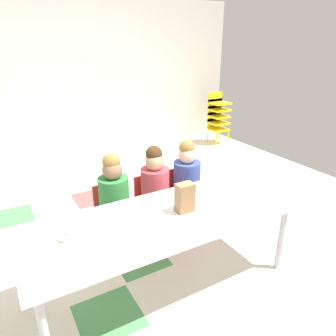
% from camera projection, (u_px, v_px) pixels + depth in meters
% --- Properties ---
extents(ground_plane, '(6.26, 5.00, 0.02)m').
position_uv_depth(ground_plane, '(121.00, 235.00, 3.12)').
color(ground_plane, silver).
extents(back_wall, '(6.26, 0.10, 2.43)m').
position_uv_depth(back_wall, '(52.00, 82.00, 4.68)').
color(back_wall, beige).
rests_on(back_wall, ground_plane).
extents(craft_table, '(1.99, 0.76, 0.60)m').
position_uv_depth(craft_table, '(163.00, 222.00, 2.28)').
color(craft_table, white).
rests_on(craft_table, ground_plane).
extents(seated_child_near_camera, '(0.32, 0.32, 0.92)m').
position_uv_depth(seated_child_near_camera, '(114.00, 194.00, 2.70)').
color(seated_child_near_camera, red).
rests_on(seated_child_near_camera, ground_plane).
extents(seated_child_middle_seat, '(0.32, 0.32, 0.92)m').
position_uv_depth(seated_child_middle_seat, '(155.00, 184.00, 2.89)').
color(seated_child_middle_seat, red).
rests_on(seated_child_middle_seat, ground_plane).
extents(seated_child_far_right, '(0.32, 0.31, 0.92)m').
position_uv_depth(seated_child_far_right, '(186.00, 177.00, 3.05)').
color(seated_child_far_right, red).
rests_on(seated_child_far_right, ground_plane).
extents(kid_chair_yellow_stack, '(0.32, 0.30, 0.92)m').
position_uv_depth(kid_chair_yellow_stack, '(218.00, 115.00, 5.77)').
color(kid_chair_yellow_stack, yellow).
rests_on(kid_chair_yellow_stack, ground_plane).
extents(paper_bag_brown, '(0.13, 0.09, 0.22)m').
position_uv_depth(paper_bag_brown, '(185.00, 198.00, 2.29)').
color(paper_bag_brown, '#9E754C').
rests_on(paper_bag_brown, craft_table).
extents(paper_plate_near_edge, '(0.18, 0.18, 0.01)m').
position_uv_depth(paper_plate_near_edge, '(66.00, 238.00, 2.00)').
color(paper_plate_near_edge, white).
rests_on(paper_plate_near_edge, craft_table).
extents(paper_plate_center_table, '(0.18, 0.18, 0.01)m').
position_uv_depth(paper_plate_center_table, '(104.00, 245.00, 1.94)').
color(paper_plate_center_table, white).
rests_on(paper_plate_center_table, craft_table).
extents(donut_powdered_on_plate, '(0.12, 0.12, 0.04)m').
position_uv_depth(donut_powdered_on_plate, '(65.00, 235.00, 1.99)').
color(donut_powdered_on_plate, white).
rests_on(donut_powdered_on_plate, craft_table).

